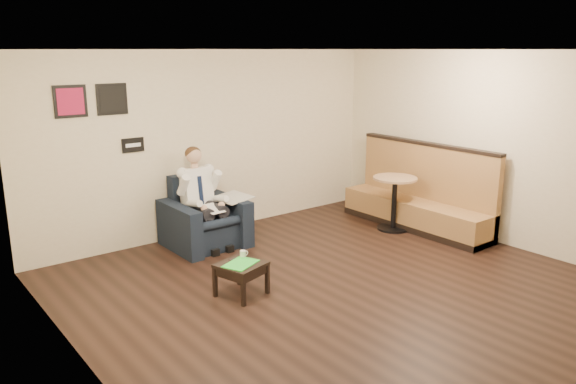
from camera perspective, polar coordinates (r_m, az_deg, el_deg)
ground at (r=6.86m, az=5.86°, el=-9.89°), size 6.00×6.00×0.00m
wall_back at (r=8.78m, az=-7.63°, el=4.98°), size 6.00×0.02×2.80m
wall_left at (r=4.89m, az=-20.05°, el=-3.25°), size 0.02×6.00×2.80m
wall_right at (r=8.74m, az=20.48°, el=4.17°), size 0.02×6.00×2.80m
ceiling at (r=6.26m, az=6.52°, el=14.20°), size 6.00×6.00×0.02m
seating_sign at (r=8.17m, az=-15.48°, el=4.62°), size 0.32×0.02×0.20m
art_print_left at (r=7.83m, az=-21.24°, el=8.57°), size 0.42×0.03×0.42m
art_print_right at (r=8.00m, az=-17.45°, el=8.99°), size 0.42×0.03×0.42m
armchair at (r=8.23m, az=-8.47°, el=-2.08°), size 1.04×1.04×1.00m
seated_man at (r=8.08m, az=-8.05°, el=-1.03°), size 0.66×0.99×1.37m
lap_papers at (r=8.00m, az=-7.63°, el=-1.68°), size 0.25×0.34×0.01m
newspaper at (r=8.31m, az=-5.64°, el=-0.55°), size 0.47×0.57×0.01m
side_table at (r=6.65m, az=-4.77°, el=-8.80°), size 0.60×0.60×0.40m
green_folder at (r=6.54m, az=-4.84°, el=-7.27°), size 0.48×0.42×0.01m
coffee_mug at (r=6.73m, az=-4.61°, el=-6.28°), size 0.09×0.09×0.08m
smartphone at (r=6.69m, az=-5.48°, el=-6.80°), size 0.13×0.07×0.01m
banquette at (r=9.17m, az=12.94°, el=0.49°), size 0.63×2.62×1.34m
cafe_table at (r=9.06m, az=10.72°, el=-1.15°), size 0.80×0.80×0.86m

